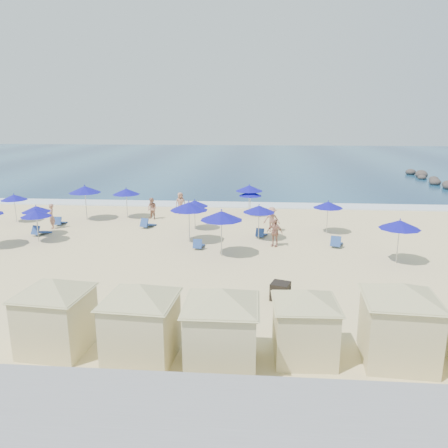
{
  "coord_description": "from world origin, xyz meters",
  "views": [
    {
      "loc": [
        3.56,
        -21.92,
        7.62
      ],
      "look_at": [
        1.58,
        3.0,
        1.4
      ],
      "focal_mm": 35.0,
      "sensor_mm": 36.0,
      "label": 1
    }
  ],
  "objects_px": {
    "cabana_4": "(400,313)",
    "umbrella_4": "(126,192)",
    "umbrella_6": "(221,216)",
    "umbrella_12": "(36,209)",
    "umbrella_5": "(189,206)",
    "umbrella_10": "(328,205)",
    "umbrella_0": "(14,197)",
    "umbrella_9": "(249,188)",
    "trash_bin": "(280,291)",
    "cabana_1": "(141,312)",
    "beachgoer_0": "(51,216)",
    "beachgoer_1": "(152,209)",
    "umbrella_11": "(400,224)",
    "umbrella_3": "(36,213)",
    "beachgoer_3": "(272,219)",
    "beachgoer_2": "(275,233)",
    "cabana_2": "(222,318)",
    "umbrella_8": "(259,209)",
    "umbrella_2": "(85,189)",
    "cabana_3": "(305,315)",
    "beachgoer_4": "(180,203)",
    "umbrella_7": "(195,203)",
    "cabana_0": "(55,305)",
    "umbrella_13": "(250,193)"
  },
  "relations": [
    {
      "from": "cabana_4",
      "to": "umbrella_4",
      "type": "distance_m",
      "value": 23.9
    },
    {
      "from": "umbrella_6",
      "to": "umbrella_12",
      "type": "xyz_separation_m",
      "value": [
        -12.28,
        3.3,
        -0.53
      ]
    },
    {
      "from": "umbrella_5",
      "to": "umbrella_10",
      "type": "height_order",
      "value": "umbrella_5"
    },
    {
      "from": "umbrella_0",
      "to": "umbrella_9",
      "type": "distance_m",
      "value": 17.48
    },
    {
      "from": "trash_bin",
      "to": "umbrella_4",
      "type": "distance_m",
      "value": 18.26
    },
    {
      "from": "umbrella_12",
      "to": "cabana_1",
      "type": "bearing_deg",
      "value": -52.89
    },
    {
      "from": "umbrella_0",
      "to": "beachgoer_0",
      "type": "bearing_deg",
      "value": -25.9
    },
    {
      "from": "beachgoer_1",
      "to": "umbrella_11",
      "type": "bearing_deg",
      "value": -3.43
    },
    {
      "from": "umbrella_3",
      "to": "beachgoer_3",
      "type": "relative_size",
      "value": 1.24
    },
    {
      "from": "beachgoer_1",
      "to": "cabana_4",
      "type": "bearing_deg",
      "value": -29.61
    },
    {
      "from": "umbrella_9",
      "to": "beachgoer_2",
      "type": "xyz_separation_m",
      "value": [
        1.73,
        -8.53,
        -1.27
      ]
    },
    {
      "from": "umbrella_6",
      "to": "trash_bin",
      "type": "bearing_deg",
      "value": -62.32
    },
    {
      "from": "cabana_2",
      "to": "umbrella_8",
      "type": "relative_size",
      "value": 2.0
    },
    {
      "from": "umbrella_2",
      "to": "beachgoer_0",
      "type": "bearing_deg",
      "value": -116.81
    },
    {
      "from": "umbrella_6",
      "to": "beachgoer_3",
      "type": "bearing_deg",
      "value": 62.14
    },
    {
      "from": "cabana_4",
      "to": "cabana_3",
      "type": "bearing_deg",
      "value": -179.05
    },
    {
      "from": "umbrella_2",
      "to": "umbrella_4",
      "type": "xyz_separation_m",
      "value": [
        2.84,
        0.89,
        -0.28
      ]
    },
    {
      "from": "cabana_3",
      "to": "beachgoer_3",
      "type": "relative_size",
      "value": 2.44
    },
    {
      "from": "beachgoer_4",
      "to": "cabana_2",
      "type": "bearing_deg",
      "value": -106.04
    },
    {
      "from": "umbrella_5",
      "to": "umbrella_7",
      "type": "bearing_deg",
      "value": 92.1
    },
    {
      "from": "umbrella_9",
      "to": "beachgoer_1",
      "type": "distance_m",
      "value": 7.68
    },
    {
      "from": "umbrella_8",
      "to": "umbrella_5",
      "type": "bearing_deg",
      "value": -167.14
    },
    {
      "from": "umbrella_7",
      "to": "umbrella_10",
      "type": "relative_size",
      "value": 0.95
    },
    {
      "from": "cabana_0",
      "to": "umbrella_12",
      "type": "distance_m",
      "value": 15.71
    },
    {
      "from": "umbrella_2",
      "to": "umbrella_9",
      "type": "bearing_deg",
      "value": 12.94
    },
    {
      "from": "cabana_2",
      "to": "umbrella_7",
      "type": "relative_size",
      "value": 2.17
    },
    {
      "from": "cabana_2",
      "to": "umbrella_0",
      "type": "height_order",
      "value": "cabana_2"
    },
    {
      "from": "umbrella_13",
      "to": "cabana_2",
      "type": "bearing_deg",
      "value": -91.17
    },
    {
      "from": "umbrella_4",
      "to": "umbrella_6",
      "type": "xyz_separation_m",
      "value": [
        8.0,
        -8.77,
        0.27
      ]
    },
    {
      "from": "umbrella_3",
      "to": "umbrella_10",
      "type": "distance_m",
      "value": 18.48
    },
    {
      "from": "beachgoer_1",
      "to": "beachgoer_2",
      "type": "relative_size",
      "value": 0.97
    },
    {
      "from": "umbrella_2",
      "to": "umbrella_5",
      "type": "distance_m",
      "value": 10.18
    },
    {
      "from": "cabana_1",
      "to": "umbrella_0",
      "type": "height_order",
      "value": "cabana_1"
    },
    {
      "from": "umbrella_2",
      "to": "beachgoer_1",
      "type": "xyz_separation_m",
      "value": [
        4.87,
        0.59,
        -1.5
      ]
    },
    {
      "from": "trash_bin",
      "to": "umbrella_5",
      "type": "xyz_separation_m",
      "value": [
        -5.19,
        8.2,
        1.92
      ]
    },
    {
      "from": "cabana_3",
      "to": "umbrella_0",
      "type": "bearing_deg",
      "value": 138.39
    },
    {
      "from": "umbrella_3",
      "to": "umbrella_13",
      "type": "distance_m",
      "value": 15.38
    },
    {
      "from": "umbrella_11",
      "to": "cabana_4",
      "type": "bearing_deg",
      "value": -106.57
    },
    {
      "from": "umbrella_13",
      "to": "beachgoer_2",
      "type": "distance_m",
      "value": 8.27
    },
    {
      "from": "umbrella_10",
      "to": "beachgoer_2",
      "type": "xyz_separation_m",
      "value": [
        -3.58,
        -3.26,
        -1.1
      ]
    },
    {
      "from": "cabana_3",
      "to": "umbrella_2",
      "type": "height_order",
      "value": "umbrella_2"
    },
    {
      "from": "cabana_0",
      "to": "umbrella_7",
      "type": "bearing_deg",
      "value": 81.89
    },
    {
      "from": "umbrella_10",
      "to": "cabana_0",
      "type": "bearing_deg",
      "value": -125.29
    },
    {
      "from": "beachgoer_0",
      "to": "beachgoer_4",
      "type": "height_order",
      "value": "beachgoer_0"
    },
    {
      "from": "umbrella_6",
      "to": "cabana_3",
      "type": "bearing_deg",
      "value": -71.07
    },
    {
      "from": "cabana_1",
      "to": "umbrella_9",
      "type": "distance_m",
      "value": 21.64
    },
    {
      "from": "trash_bin",
      "to": "umbrella_12",
      "type": "xyz_separation_m",
      "value": [
        -15.28,
        9.01,
        1.41
      ]
    },
    {
      "from": "umbrella_0",
      "to": "umbrella_2",
      "type": "distance_m",
      "value": 5.07
    },
    {
      "from": "cabana_2",
      "to": "beachgoer_0",
      "type": "relative_size",
      "value": 2.62
    },
    {
      "from": "umbrella_11",
      "to": "beachgoer_1",
      "type": "height_order",
      "value": "umbrella_11"
    }
  ]
}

